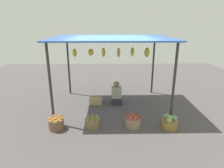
{
  "coord_description": "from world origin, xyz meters",
  "views": [
    {
      "loc": [
        -0.11,
        -5.96,
        2.67
      ],
      "look_at": [
        0.0,
        -0.59,
        0.95
      ],
      "focal_mm": 30.44,
      "sensor_mm": 36.0,
      "label": 1
    }
  ],
  "objects_px": {
    "vendor_person": "(116,95)",
    "wooden_crate_near_vendor": "(96,101)",
    "basket_oranges": "(56,124)",
    "basket_limes": "(92,123)",
    "basket_red_tomatoes": "(133,122)",
    "basket_cabbages": "(170,122)"
  },
  "relations": [
    {
      "from": "vendor_person",
      "to": "basket_limes",
      "type": "relative_size",
      "value": 1.96
    },
    {
      "from": "basket_cabbages",
      "to": "wooden_crate_near_vendor",
      "type": "xyz_separation_m",
      "value": [
        -2.07,
        1.67,
        -0.06
      ]
    },
    {
      "from": "basket_limes",
      "to": "basket_red_tomatoes",
      "type": "relative_size",
      "value": 0.95
    },
    {
      "from": "vendor_person",
      "to": "basket_red_tomatoes",
      "type": "distance_m",
      "value": 1.69
    },
    {
      "from": "vendor_person",
      "to": "basket_cabbages",
      "type": "distance_m",
      "value": 2.19
    },
    {
      "from": "basket_oranges",
      "to": "basket_limes",
      "type": "relative_size",
      "value": 0.99
    },
    {
      "from": "basket_cabbages",
      "to": "wooden_crate_near_vendor",
      "type": "distance_m",
      "value": 2.66
    },
    {
      "from": "vendor_person",
      "to": "basket_cabbages",
      "type": "relative_size",
      "value": 1.85
    },
    {
      "from": "basket_red_tomatoes",
      "to": "basket_cabbages",
      "type": "bearing_deg",
      "value": -4.71
    },
    {
      "from": "basket_limes",
      "to": "basket_red_tomatoes",
      "type": "distance_m",
      "value": 1.09
    },
    {
      "from": "vendor_person",
      "to": "wooden_crate_near_vendor",
      "type": "height_order",
      "value": "vendor_person"
    },
    {
      "from": "vendor_person",
      "to": "wooden_crate_near_vendor",
      "type": "bearing_deg",
      "value": -175.71
    },
    {
      "from": "basket_cabbages",
      "to": "basket_oranges",
      "type": "bearing_deg",
      "value": 179.96
    },
    {
      "from": "vendor_person",
      "to": "basket_red_tomatoes",
      "type": "bearing_deg",
      "value": -77.18
    },
    {
      "from": "vendor_person",
      "to": "basket_oranges",
      "type": "distance_m",
      "value": 2.39
    },
    {
      "from": "basket_red_tomatoes",
      "to": "wooden_crate_near_vendor",
      "type": "distance_m",
      "value": 1.93
    },
    {
      "from": "vendor_person",
      "to": "basket_limes",
      "type": "distance_m",
      "value": 1.8
    },
    {
      "from": "basket_oranges",
      "to": "basket_cabbages",
      "type": "bearing_deg",
      "value": -0.04
    },
    {
      "from": "basket_oranges",
      "to": "basket_red_tomatoes",
      "type": "bearing_deg",
      "value": 2.19
    },
    {
      "from": "vendor_person",
      "to": "wooden_crate_near_vendor",
      "type": "relative_size",
      "value": 1.83
    },
    {
      "from": "basket_limes",
      "to": "basket_red_tomatoes",
      "type": "height_order",
      "value": "basket_red_tomatoes"
    },
    {
      "from": "basket_oranges",
      "to": "basket_limes",
      "type": "distance_m",
      "value": 0.95
    }
  ]
}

